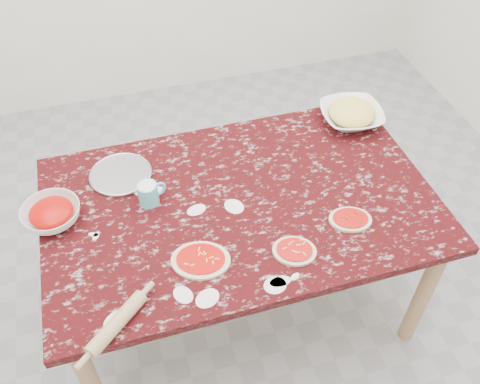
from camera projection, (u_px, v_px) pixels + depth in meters
name	position (u px, v px, depth m)	size (l,w,h in m)	color
ground	(240.00, 300.00, 2.65)	(4.00, 4.00, 0.00)	gray
worktable	(240.00, 214.00, 2.17)	(1.60, 1.00, 0.75)	black
pizza_tray	(121.00, 175.00, 2.21)	(0.26, 0.26, 0.01)	#B2B2B7
sauce_bowl	(52.00, 215.00, 2.01)	(0.23, 0.23, 0.07)	white
cheese_bowl	(351.00, 116.00, 2.45)	(0.29, 0.29, 0.07)	white
flour_mug	(149.00, 193.00, 2.07)	(0.12, 0.08, 0.10)	#57B8CC
pizza_left	(201.00, 260.00, 1.89)	(0.26, 0.23, 0.02)	beige
pizza_mid	(294.00, 251.00, 1.92)	(0.21, 0.19, 0.02)	beige
pizza_right	(350.00, 219.00, 2.03)	(0.20, 0.17, 0.02)	beige
rolling_pin	(117.00, 323.00, 1.69)	(0.05, 0.05, 0.26)	tan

